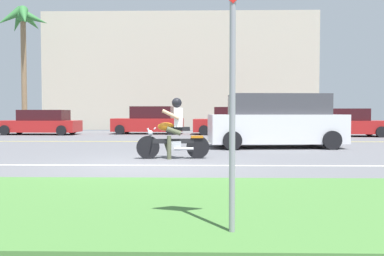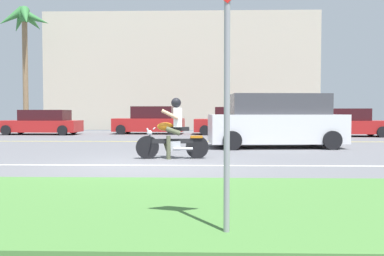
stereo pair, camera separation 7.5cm
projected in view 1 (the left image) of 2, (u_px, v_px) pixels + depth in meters
ground at (164, 153)px, 12.31m from camera, size 56.00×30.00×0.04m
grass_median at (115, 203)px, 5.21m from camera, size 56.00×3.80×0.06m
lane_line_near at (152, 165)px, 9.18m from camera, size 50.40×0.12×0.01m
lane_line_far at (174, 141)px, 16.84m from camera, size 50.40×0.12×0.01m
motorcyclist at (174, 133)px, 10.52m from camera, size 1.97×0.64×1.65m
suv_nearby at (276, 122)px, 13.98m from camera, size 4.97×2.38×1.91m
parked_car_0 at (41, 123)px, 22.26m from camera, size 4.51×1.95×1.41m
parked_car_1 at (149, 121)px, 22.99m from camera, size 4.20×2.02×1.62m
parked_car_2 at (233, 122)px, 22.35m from camera, size 4.46×2.22×1.57m
parked_car_3 at (348, 123)px, 20.56m from camera, size 3.72×1.94×1.47m
palm_tree_0 at (24, 28)px, 25.72m from camera, size 3.36×3.45×8.32m
street_sign at (233, 60)px, 3.79m from camera, size 0.62×0.06×2.92m
building_far at (181, 73)px, 30.13m from camera, size 20.16×4.00×8.61m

